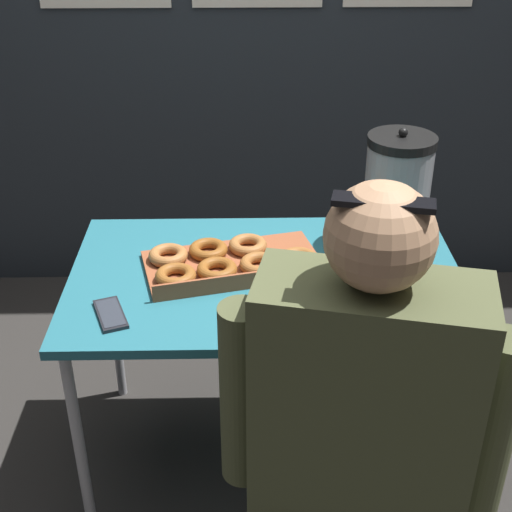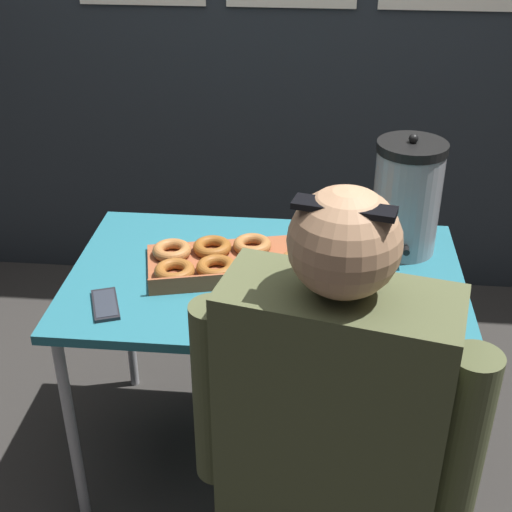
% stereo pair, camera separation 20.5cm
% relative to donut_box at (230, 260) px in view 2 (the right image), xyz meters
% --- Properties ---
extents(ground_plane, '(12.00, 12.00, 0.00)m').
position_rel_donut_box_xyz_m(ground_plane, '(0.11, -0.03, -0.74)').
color(ground_plane, '#2D2B28').
extents(folding_table, '(1.15, 0.72, 0.71)m').
position_rel_donut_box_xyz_m(folding_table, '(0.11, -0.03, -0.08)').
color(folding_table, '#236675').
rests_on(folding_table, ground).
extents(donut_box, '(0.56, 0.38, 0.05)m').
position_rel_donut_box_xyz_m(donut_box, '(0.00, 0.00, 0.00)').
color(donut_box, brown).
rests_on(donut_box, folding_table).
extents(coffee_urn, '(0.21, 0.23, 0.37)m').
position_rel_donut_box_xyz_m(coffee_urn, '(0.51, 0.16, 0.15)').
color(coffee_urn, '#939399').
rests_on(coffee_urn, folding_table).
extents(cell_phone, '(0.12, 0.17, 0.01)m').
position_rel_donut_box_xyz_m(cell_phone, '(-0.31, -0.24, -0.02)').
color(cell_phone, black).
rests_on(cell_phone, folding_table).
extents(person_seated, '(0.63, 0.34, 1.26)m').
position_rel_donut_box_xyz_m(person_seated, '(0.30, -0.63, -0.14)').
color(person_seated, '#33332D').
rests_on(person_seated, ground).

